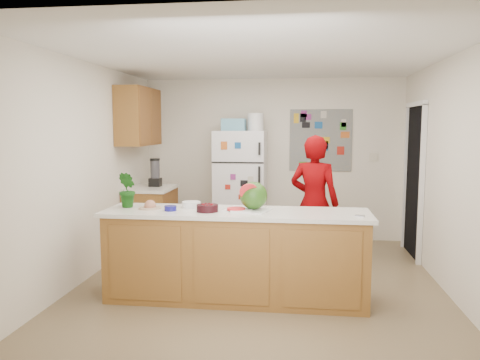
# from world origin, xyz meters

# --- Properties ---
(floor) EXTENTS (4.00, 4.50, 0.02)m
(floor) POSITION_xyz_m (0.00, 0.00, -0.01)
(floor) COLOR brown
(floor) RESTS_ON ground
(wall_back) EXTENTS (4.00, 0.02, 2.50)m
(wall_back) POSITION_xyz_m (0.00, 2.26, 1.25)
(wall_back) COLOR beige
(wall_back) RESTS_ON ground
(wall_left) EXTENTS (0.02, 4.50, 2.50)m
(wall_left) POSITION_xyz_m (-2.01, 0.00, 1.25)
(wall_left) COLOR beige
(wall_left) RESTS_ON ground
(wall_right) EXTENTS (0.02, 4.50, 2.50)m
(wall_right) POSITION_xyz_m (2.01, 0.00, 1.25)
(wall_right) COLOR beige
(wall_right) RESTS_ON ground
(ceiling) EXTENTS (4.00, 4.50, 0.02)m
(ceiling) POSITION_xyz_m (0.00, 0.00, 2.51)
(ceiling) COLOR white
(ceiling) RESTS_ON wall_back
(doorway) EXTENTS (0.03, 0.85, 2.04)m
(doorway) POSITION_xyz_m (1.99, 1.45, 1.02)
(doorway) COLOR black
(doorway) RESTS_ON ground
(peninsula_base) EXTENTS (2.60, 0.62, 0.88)m
(peninsula_base) POSITION_xyz_m (-0.20, -0.50, 0.44)
(peninsula_base) COLOR brown
(peninsula_base) RESTS_ON floor
(peninsula_top) EXTENTS (2.68, 0.70, 0.04)m
(peninsula_top) POSITION_xyz_m (-0.20, -0.50, 0.90)
(peninsula_top) COLOR silver
(peninsula_top) RESTS_ON peninsula_base
(side_counter_base) EXTENTS (0.60, 0.80, 0.86)m
(side_counter_base) POSITION_xyz_m (-1.69, 1.35, 0.43)
(side_counter_base) COLOR brown
(side_counter_base) RESTS_ON floor
(side_counter_top) EXTENTS (0.64, 0.84, 0.04)m
(side_counter_top) POSITION_xyz_m (-1.69, 1.35, 0.88)
(side_counter_top) COLOR silver
(side_counter_top) RESTS_ON side_counter_base
(upper_cabinets) EXTENTS (0.35, 1.00, 0.80)m
(upper_cabinets) POSITION_xyz_m (-1.82, 1.30, 1.90)
(upper_cabinets) COLOR brown
(upper_cabinets) RESTS_ON wall_left
(refrigerator) EXTENTS (0.75, 0.70, 1.70)m
(refrigerator) POSITION_xyz_m (-0.45, 1.88, 0.85)
(refrigerator) COLOR silver
(refrigerator) RESTS_ON floor
(fridge_top_bin) EXTENTS (0.35, 0.28, 0.18)m
(fridge_top_bin) POSITION_xyz_m (-0.55, 1.88, 1.79)
(fridge_top_bin) COLOR #5999B2
(fridge_top_bin) RESTS_ON refrigerator
(photo_collage) EXTENTS (0.95, 0.01, 0.95)m
(photo_collage) POSITION_xyz_m (0.75, 2.24, 1.55)
(photo_collage) COLOR slate
(photo_collage) RESTS_ON wall_back
(person) EXTENTS (0.70, 0.56, 1.66)m
(person) POSITION_xyz_m (0.62, 0.62, 0.83)
(person) COLOR #670003
(person) RESTS_ON floor
(blender_appliance) EXTENTS (0.13, 0.13, 0.38)m
(blender_appliance) POSITION_xyz_m (-1.64, 1.43, 1.09)
(blender_appliance) COLOR black
(blender_appliance) RESTS_ON side_counter_top
(cutting_board) EXTENTS (0.50, 0.42, 0.01)m
(cutting_board) POSITION_xyz_m (-0.09, -0.48, 0.93)
(cutting_board) COLOR white
(cutting_board) RESTS_ON peninsula_top
(watermelon) EXTENTS (0.28, 0.28, 0.28)m
(watermelon) POSITION_xyz_m (-0.03, -0.46, 1.07)
(watermelon) COLOR #1F5111
(watermelon) RESTS_ON cutting_board
(watermelon_slice) EXTENTS (0.18, 0.18, 0.02)m
(watermelon_slice) POSITION_xyz_m (-0.19, -0.53, 0.94)
(watermelon_slice) COLOR red
(watermelon_slice) RESTS_ON cutting_board
(cherry_bowl) EXTENTS (0.23, 0.23, 0.07)m
(cherry_bowl) POSITION_xyz_m (-0.47, -0.58, 0.96)
(cherry_bowl) COLOR black
(cherry_bowl) RESTS_ON peninsula_top
(white_bowl) EXTENTS (0.25, 0.25, 0.06)m
(white_bowl) POSITION_xyz_m (-0.69, -0.36, 0.95)
(white_bowl) COLOR white
(white_bowl) RESTS_ON peninsula_top
(cobalt_bowl) EXTENTS (0.16, 0.16, 0.05)m
(cobalt_bowl) POSITION_xyz_m (-0.85, -0.57, 0.95)
(cobalt_bowl) COLOR navy
(cobalt_bowl) RESTS_ON peninsula_top
(plate) EXTENTS (0.29, 0.29, 0.02)m
(plate) POSITION_xyz_m (-1.09, -0.49, 0.93)
(plate) COLOR beige
(plate) RESTS_ON peninsula_top
(paper_towel) EXTENTS (0.21, 0.19, 0.02)m
(paper_towel) POSITION_xyz_m (-0.13, -0.56, 0.93)
(paper_towel) COLOR white
(paper_towel) RESTS_ON peninsula_top
(keys) EXTENTS (0.10, 0.07, 0.01)m
(keys) POSITION_xyz_m (1.00, -0.65, 0.93)
(keys) COLOR slate
(keys) RESTS_ON peninsula_top
(potted_plant) EXTENTS (0.26, 0.26, 0.37)m
(potted_plant) POSITION_xyz_m (-1.34, -0.45, 1.11)
(potted_plant) COLOR #123F0D
(potted_plant) RESTS_ON peninsula_top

